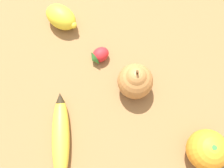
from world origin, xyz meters
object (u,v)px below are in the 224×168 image
(lemon, at_px, (63,16))
(orange, at_px, (209,149))
(pear, at_px, (137,80))
(banana, at_px, (63,136))
(strawberry, at_px, (101,54))

(lemon, bearing_deg, orange, 14.33)
(pear, height_order, lemon, pear)
(orange, xyz_separation_m, lemon, (-0.44, -0.11, -0.01))
(banana, distance_m, lemon, 0.29)
(banana, bearing_deg, orange, -99.45)
(strawberry, bearing_deg, pear, 100.86)
(banana, xyz_separation_m, pear, (-0.02, 0.20, 0.03))
(banana, relative_size, lemon, 1.87)
(orange, bearing_deg, strawberry, -165.40)
(banana, bearing_deg, pear, -57.45)
(banana, bearing_deg, strawberry, -26.19)
(orange, xyz_separation_m, pear, (-0.20, -0.05, 0.00))
(orange, distance_m, strawberry, 0.31)
(lemon, bearing_deg, pear, 15.34)
(orange, height_order, pear, pear)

